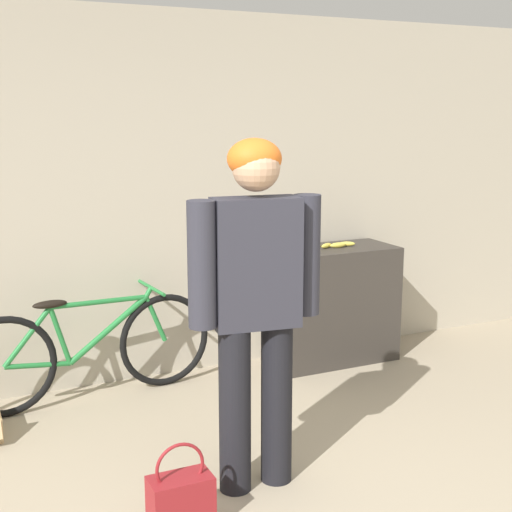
{
  "coord_description": "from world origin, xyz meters",
  "views": [
    {
      "loc": [
        -1.29,
        -2.08,
        1.91
      ],
      "look_at": [
        0.15,
        1.0,
        1.21
      ],
      "focal_mm": 50.0,
      "sensor_mm": 36.0,
      "label": 1
    }
  ],
  "objects_px": {
    "person": "(256,292)",
    "bicycle": "(89,349)",
    "handbag": "(181,501)",
    "banana": "(337,245)"
  },
  "relations": [
    {
      "from": "bicycle",
      "to": "handbag",
      "type": "height_order",
      "value": "bicycle"
    },
    {
      "from": "bicycle",
      "to": "banana",
      "type": "bearing_deg",
      "value": -4.79
    },
    {
      "from": "banana",
      "to": "handbag",
      "type": "height_order",
      "value": "banana"
    },
    {
      "from": "bicycle",
      "to": "banana",
      "type": "distance_m",
      "value": 1.98
    },
    {
      "from": "person",
      "to": "handbag",
      "type": "distance_m",
      "value": 1.04
    },
    {
      "from": "person",
      "to": "handbag",
      "type": "relative_size",
      "value": 4.15
    },
    {
      "from": "person",
      "to": "banana",
      "type": "relative_size",
      "value": 5.77
    },
    {
      "from": "bicycle",
      "to": "handbag",
      "type": "bearing_deg",
      "value": -93.06
    },
    {
      "from": "person",
      "to": "bicycle",
      "type": "bearing_deg",
      "value": 117.78
    },
    {
      "from": "bicycle",
      "to": "handbag",
      "type": "distance_m",
      "value": 1.71
    }
  ]
}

